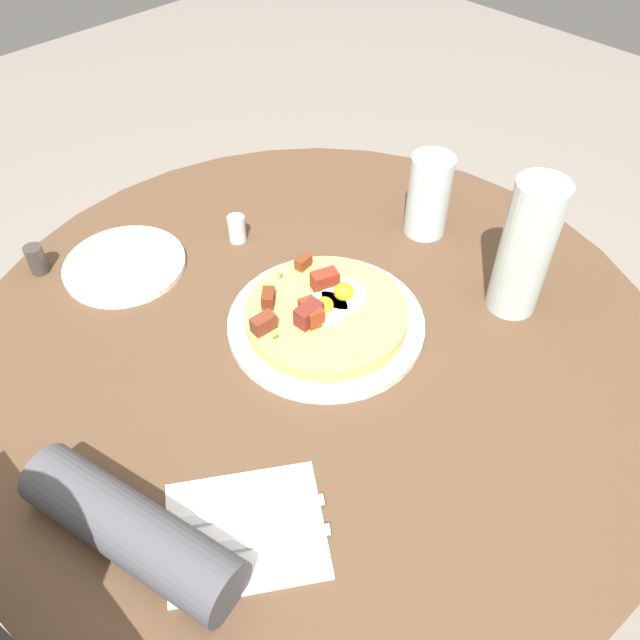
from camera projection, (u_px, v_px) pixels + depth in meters
ground_plane at (317, 557)px, 1.42m from camera, size 6.00×6.00×0.00m
dining_table at (315, 408)px, 1.02m from camera, size 1.00×1.00×0.73m
pizza_plate at (325, 323)px, 0.91m from camera, size 0.28×0.28×0.01m
breakfast_pizza at (324, 312)px, 0.89m from camera, size 0.23×0.23×0.05m
bread_plate at (125, 265)px, 1.00m from camera, size 0.19×0.19×0.01m
napkin at (246, 530)px, 0.69m from camera, size 0.21×0.22×0.00m
fork at (247, 544)px, 0.68m from camera, size 0.11×0.16×0.00m
knife at (244, 513)px, 0.70m from camera, size 0.11×0.16×0.00m
water_glass at (429, 196)px, 1.02m from camera, size 0.07×0.07×0.14m
water_bottle at (526, 249)px, 0.87m from camera, size 0.07×0.07×0.21m
salt_shaker at (237, 229)px, 1.03m from camera, size 0.03×0.03×0.05m
pepper_shaker at (37, 259)px, 0.98m from camera, size 0.03×0.03×0.05m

